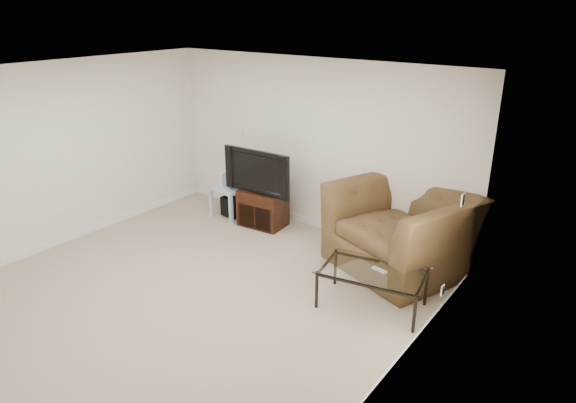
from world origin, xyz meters
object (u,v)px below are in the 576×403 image
Objects in this scene: tv_stand at (263,208)px; coffee_table at (372,288)px; side_table at (231,201)px; television at (261,170)px; subwoofer at (234,205)px; recliner at (403,216)px.

coffee_table is at bearing -28.81° from tv_stand.
side_table is 3.22m from coffee_table.
television is 3.49× the size of subwoofer.
side_table is at bearing -159.17° from recliner.
tv_stand is 0.42× the size of recliner.
recliner reaches higher than coffee_table.
recliner is (2.24, 0.00, 0.42)m from tv_stand.
recliner is 1.38× the size of coffee_table.
coffee_table is at bearing -24.79° from television.
subwoofer is (-0.62, 0.05, -0.72)m from television.
subwoofer is at bearing 29.68° from side_table.
subwoofer is at bearing -159.53° from recliner.
tv_stand reaches higher than subwoofer.
tv_stand is 1.33× the size of side_table.
television is 0.91× the size of coffee_table.
recliner is at bearing -5.15° from tv_stand.
coffee_table reaches higher than subwoofer.
subwoofer is 0.26× the size of coffee_table.
recliner is 1.16m from coffee_table.
tv_stand is 0.65m from side_table.
television is at bearing -2.45° from side_table.
tv_stand is at bearing -159.17° from recliner.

